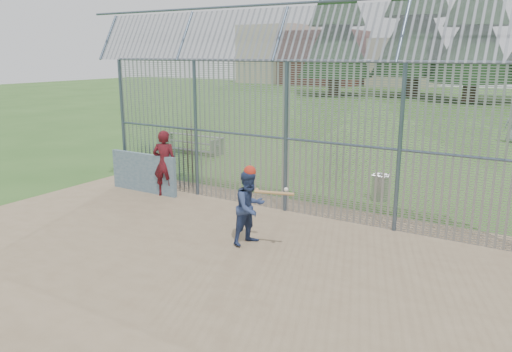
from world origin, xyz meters
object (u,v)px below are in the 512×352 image
Objects in this scene: batter at (250,207)px; trash_can at (381,187)px; dugout_wall at (144,173)px; onlooker at (165,163)px; bleacher at (190,143)px.

trash_can is at bearing -0.01° from batter.
dugout_wall reaches higher than trash_can.
onlooker is at bearing -152.00° from trash_can.
batter is 0.85× the size of onlooker.
onlooker is at bearing -57.39° from bleacher.
batter reaches higher than dugout_wall.
batter is 10.97m from bleacher.
trash_can is at bearing -16.19° from bleacher.
batter is 5.17m from trash_can.
onlooker reaches higher than trash_can.
batter is 0.56× the size of bleacher.
batter reaches higher than trash_can.
trash_can is (5.63, 2.99, -0.63)m from onlooker.
bleacher is (-7.86, 7.64, -0.45)m from batter.
trash_can is (1.40, 4.95, -0.48)m from batter.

